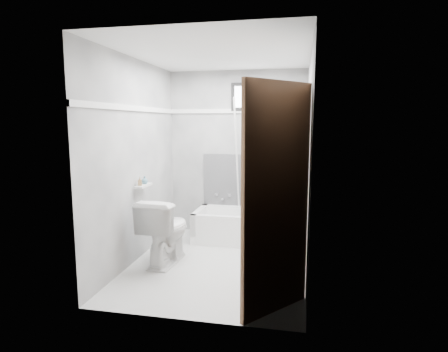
% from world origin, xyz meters
% --- Properties ---
extents(floor, '(2.60, 2.60, 0.00)m').
position_xyz_m(floor, '(0.00, 0.00, 0.00)').
color(floor, silver).
rests_on(floor, ground).
extents(ceiling, '(2.60, 2.60, 0.00)m').
position_xyz_m(ceiling, '(0.00, 0.00, 2.40)').
color(ceiling, silver).
rests_on(ceiling, floor).
extents(wall_back, '(2.00, 0.02, 2.40)m').
position_xyz_m(wall_back, '(0.00, 1.30, 1.20)').
color(wall_back, slate).
rests_on(wall_back, floor).
extents(wall_front, '(2.00, 0.02, 2.40)m').
position_xyz_m(wall_front, '(0.00, -1.30, 1.20)').
color(wall_front, slate).
rests_on(wall_front, floor).
extents(wall_left, '(0.02, 2.60, 2.40)m').
position_xyz_m(wall_left, '(-1.00, 0.00, 1.20)').
color(wall_left, slate).
rests_on(wall_left, floor).
extents(wall_right, '(0.02, 2.60, 2.40)m').
position_xyz_m(wall_right, '(1.00, 0.00, 1.20)').
color(wall_right, slate).
rests_on(wall_right, floor).
extents(bathtub, '(1.50, 0.70, 0.42)m').
position_xyz_m(bathtub, '(0.23, 0.93, 0.21)').
color(bathtub, white).
rests_on(bathtub, floor).
extents(office_chair, '(0.62, 0.62, 0.95)m').
position_xyz_m(office_chair, '(0.53, 0.98, 0.60)').
color(office_chair, slate).
rests_on(office_chair, bathtub).
extents(toilet, '(0.50, 0.82, 0.78)m').
position_xyz_m(toilet, '(-0.62, -0.07, 0.39)').
color(toilet, white).
rests_on(toilet, floor).
extents(door, '(0.78, 0.78, 2.00)m').
position_xyz_m(door, '(0.98, -1.28, 1.00)').
color(door, brown).
rests_on(door, floor).
extents(window, '(0.66, 0.04, 0.40)m').
position_xyz_m(window, '(0.25, 1.29, 2.02)').
color(window, black).
rests_on(window, wall_back).
extents(backerboard, '(1.50, 0.02, 0.78)m').
position_xyz_m(backerboard, '(0.25, 1.29, 0.80)').
color(backerboard, '#4C4C4F').
rests_on(backerboard, wall_back).
extents(trim_back, '(2.00, 0.02, 0.06)m').
position_xyz_m(trim_back, '(0.00, 1.29, 1.82)').
color(trim_back, white).
rests_on(trim_back, wall_back).
extents(trim_left, '(0.02, 2.60, 0.06)m').
position_xyz_m(trim_left, '(-0.99, 0.00, 1.82)').
color(trim_left, white).
rests_on(trim_left, wall_left).
extents(pole, '(0.02, 0.57, 1.88)m').
position_xyz_m(pole, '(0.05, 1.06, 1.05)').
color(pole, white).
rests_on(pole, bathtub).
extents(shelf, '(0.10, 0.32, 0.02)m').
position_xyz_m(shelf, '(-0.93, 0.04, 0.90)').
color(shelf, silver).
rests_on(shelf, wall_left).
extents(soap_bottle_a, '(0.06, 0.06, 0.10)m').
position_xyz_m(soap_bottle_a, '(-0.94, -0.04, 0.97)').
color(soap_bottle_a, '#97744B').
rests_on(soap_bottle_a, shelf).
extents(soap_bottle_b, '(0.09, 0.09, 0.10)m').
position_xyz_m(soap_bottle_b, '(-0.94, 0.10, 0.96)').
color(soap_bottle_b, slate).
rests_on(soap_bottle_b, shelf).
extents(faucet, '(0.26, 0.10, 0.16)m').
position_xyz_m(faucet, '(-0.20, 1.27, 0.55)').
color(faucet, silver).
rests_on(faucet, wall_back).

